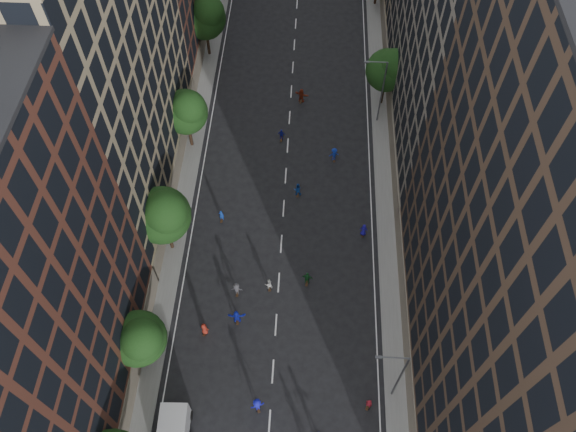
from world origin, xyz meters
name	(u,v)px	position (x,y,z in m)	size (l,w,h in m)	color
ground	(288,149)	(0.00, 40.00, 0.00)	(240.00, 240.00, 0.00)	black
sidewalk_left	(195,99)	(-12.00, 47.50, 0.07)	(4.00, 105.00, 0.15)	slate
sidewalk_right	(387,106)	(12.00, 47.50, 0.07)	(4.00, 105.00, 0.15)	slate
bldg_left_b	(68,56)	(-19.00, 35.00, 17.00)	(14.00, 26.00, 34.00)	#8E7C5D
bldg_right_a	(562,271)	(19.00, 15.00, 18.00)	(14.00, 30.00, 36.00)	#423023
bldg_right_b	(488,11)	(19.00, 44.00, 16.50)	(14.00, 28.00, 33.00)	#6A6257
tree_left_1	(139,339)	(-11.02, 13.86, 5.55)	(4.80, 4.80, 8.21)	black
tree_left_2	(163,214)	(-10.99, 25.83, 6.36)	(5.60, 5.60, 9.45)	black
tree_left_3	(186,111)	(-11.02, 39.85, 5.82)	(5.00, 5.00, 8.58)	black
tree_left_4	(205,16)	(-11.00, 55.84, 6.10)	(5.40, 5.40, 9.08)	black
tree_right_a	(389,69)	(11.38, 47.85, 5.63)	(5.00, 5.00, 8.39)	black
streetlamp_near	(398,375)	(10.37, 12.00, 5.17)	(2.64, 0.22, 9.06)	#595B60
streetlamp_far	(381,89)	(10.37, 45.00, 5.17)	(2.64, 0.22, 9.06)	#595B60
skater_3	(257,405)	(-1.10, 10.17, 0.94)	(1.22, 0.70, 1.89)	#1618BA
skater_6	(204,329)	(-6.60, 16.93, 0.82)	(0.80, 0.52, 1.64)	maroon
skater_7	(369,404)	(8.50, 10.83, 0.78)	(0.57, 0.37, 1.55)	maroon
skater_8	(269,284)	(-0.94, 21.86, 0.79)	(0.76, 0.60, 1.57)	#B9B9B4
skater_9	(237,289)	(-3.99, 21.14, 0.83)	(1.08, 0.62, 1.67)	#434247
skater_10	(307,278)	(2.82, 22.61, 0.91)	(1.07, 0.44, 1.82)	#1D602A
skater_11	(237,317)	(-3.69, 18.21, 0.92)	(1.72, 0.55, 1.85)	#1521B2
skater_12	(364,230)	(8.50, 28.59, 0.81)	(0.79, 0.51, 1.62)	#19118F
skater_13	(221,216)	(-6.49, 29.70, 0.77)	(0.56, 0.37, 1.53)	#13389E
skater_14	(298,190)	(1.42, 33.45, 0.86)	(0.84, 0.65, 1.73)	#1443A5
skater_15	(334,155)	(5.38, 38.61, 0.89)	(1.15, 0.66, 1.78)	#132A9A
skater_16	(282,135)	(-0.76, 41.40, 0.78)	(0.91, 0.38, 1.56)	#11178F
skater_17	(301,96)	(1.32, 47.82, 0.95)	(1.76, 0.56, 1.90)	maroon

